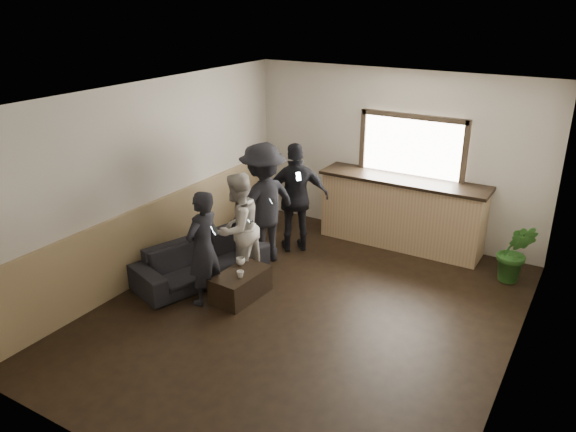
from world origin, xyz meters
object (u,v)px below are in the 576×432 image
Objects in this scene: cup_b at (240,274)px; person_c at (263,204)px; bar_counter at (402,208)px; person_b at (238,228)px; coffee_table at (241,285)px; person_d at (296,198)px; sofa at (201,261)px; person_a at (203,248)px; cup_a at (240,261)px; potted_plant at (516,253)px.

cup_b is 1.39m from person_c.
person_b is at bearing -123.57° from bar_counter.
person_d is at bearing 94.41° from coffee_table.
coffee_table is 1.39m from person_c.
sofa is 20.10× the size of cup_b.
cup_b is 0.60m from person_a.
sofa is at bearing -56.78° from person_b.
cup_a reaches higher than coffee_table.
person_a is (0.45, -0.48, 0.50)m from sofa.
cup_b is at bearing 39.05° from person_c.
coffee_table is 0.45× the size of person_c.
person_a is at bearing 2.75° from person_b.
bar_counter reaches higher than coffee_table.
bar_counter is at bearing 151.36° from person_b.
person_c is 0.66m from person_d.
bar_counter reaches higher than sofa.
person_a is 0.84× the size of person_c.
person_d is (0.19, 1.32, 0.08)m from person_b.
person_b reaches higher than cup_a.
potted_plant is at bearing -12.36° from bar_counter.
person_b is at bearing -179.02° from person_a.
coffee_table is at bearing -114.24° from bar_counter.
sofa is 1.82m from person_d.
person_a is 0.74m from person_b.
bar_counter is at bearing 61.65° from cup_a.
person_a is at bearing -111.44° from cup_a.
person_b is at bearing 127.48° from cup_b.
person_c is (-1.60, -1.66, 0.30)m from bar_counter.
bar_counter is 3.23× the size of coffee_table.
potted_plant reaches higher than coffee_table.
coffee_table is at bearing 42.90° from person_b.
sofa is 15.34× the size of cup_a.
sofa is at bearing -150.36° from potted_plant.
cup_b is at bearing -112.17° from bar_counter.
coffee_table is at bearing 125.48° from cup_b.
person_b is 0.72m from person_c.
sofa reaches higher than cup_b.
coffee_table is 8.63× the size of cup_b.
cup_a is 0.07× the size of person_c.
person_d is at bearing -143.03° from bar_counter.
person_a reaches higher than cup_b.
cup_b is (0.22, -0.31, -0.01)m from cup_a.
person_b is (-0.32, 0.41, 0.62)m from coffee_table.
person_d reaches higher than potted_plant.
potted_plant is at bearing 152.05° from person_d.
person_c reaches higher than coffee_table.
person_b is at bearing 22.26° from person_c.
bar_counter is 2.95× the size of potted_plant.
person_b reaches higher than potted_plant.
person_c reaches higher than sofa.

